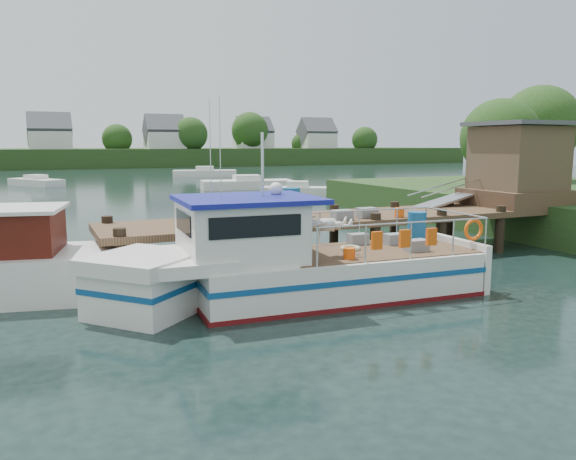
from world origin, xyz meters
name	(u,v)px	position (x,y,z in m)	size (l,w,h in m)	color
ground_plane	(298,262)	(0.00, 0.00, 0.00)	(160.00, 160.00, 0.00)	black
far_shore	(83,154)	(0.01, 82.37, 2.10)	(140.00, 42.55, 9.22)	#27421B
dock	(464,185)	(6.51, 0.01, 2.24)	(16.60, 3.00, 4.78)	#513A26
lobster_boat	(290,265)	(-1.98, -3.77, 0.85)	(9.76, 3.30, 4.67)	silver
moored_far	(205,173)	(10.06, 46.02, 0.44)	(7.37, 4.13, 1.19)	silver
moored_b	(298,191)	(9.25, 19.70, 0.41)	(5.22, 4.06, 1.12)	silver
moored_c	(247,184)	(8.45, 27.83, 0.43)	(7.62, 3.62, 1.16)	silver
moored_d	(36,182)	(-7.32, 38.59, 0.37)	(4.69, 6.02, 0.99)	silver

